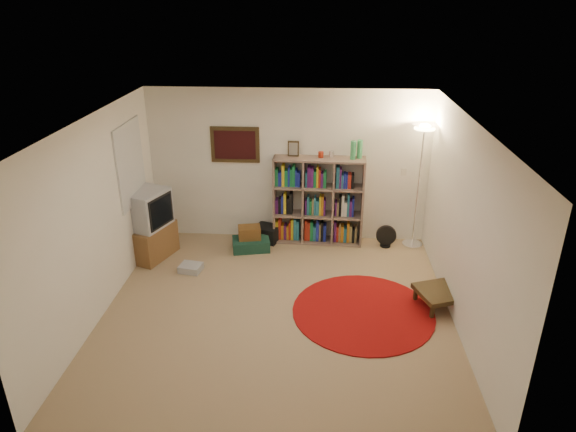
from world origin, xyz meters
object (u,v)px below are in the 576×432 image
at_px(bookshelf, 317,201).
at_px(floor_fan, 386,236).
at_px(floor_lamp, 423,146).
at_px(suitcase, 251,244).
at_px(side_table, 439,293).
at_px(tv_stand, 149,225).

bearing_deg(bookshelf, floor_fan, -6.49).
height_order(bookshelf, floor_fan, bookshelf).
distance_m(floor_lamp, suitcase, 3.09).
relative_size(suitcase, side_table, 0.94).
xyz_separation_m(floor_fan, side_table, (0.50, -1.71, 0.02)).
bearing_deg(side_table, suitcase, 151.22).
bearing_deg(suitcase, side_table, -40.46).
distance_m(floor_fan, tv_stand, 3.77).
height_order(bookshelf, side_table, bookshelf).
distance_m(tv_stand, suitcase, 1.62).
bearing_deg(floor_lamp, bookshelf, 176.80).
height_order(floor_lamp, tv_stand, floor_lamp).
bearing_deg(bookshelf, suitcase, -156.22).
height_order(floor_lamp, floor_fan, floor_lamp).
height_order(bookshelf, tv_stand, bookshelf).
bearing_deg(tv_stand, floor_lamp, 29.20).
bearing_deg(side_table, bookshelf, 130.96).
height_order(floor_lamp, suitcase, floor_lamp).
xyz_separation_m(bookshelf, floor_lamp, (1.58, -0.09, 0.98)).
relative_size(floor_lamp, tv_stand, 1.84).
xyz_separation_m(bookshelf, floor_fan, (1.14, -0.18, -0.52)).
bearing_deg(tv_stand, side_table, 5.08).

